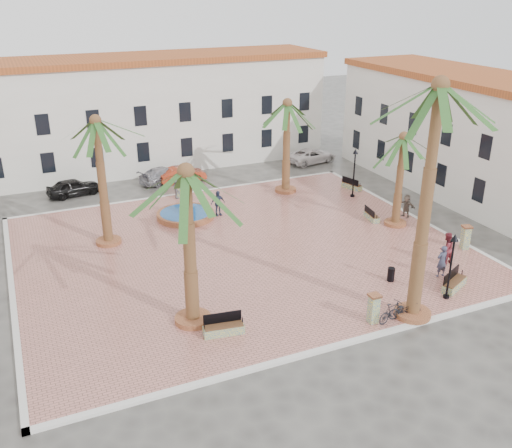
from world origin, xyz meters
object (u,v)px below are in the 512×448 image
object	(u,v)px
bollard_n	(178,187)
pedestrian_east	(406,206)
bench_s	(224,328)
pedestrian_north	(177,189)
car_silver	(164,174)
palm_e	(403,148)
palm_ne	(287,115)
bicycle_b	(392,312)
bench_se	(454,284)
palm_s	(437,111)
lamppost_s	(452,255)
cyclist_b	(446,248)
car_black	(73,187)
bollard_e	(466,237)
cyclist_a	(442,261)
car_white	(312,156)
pedestrian_fountain_a	(185,224)
bench_ne	(352,186)
bench_e	(371,216)
car_red	(182,174)
lamppost_e	(355,165)
palm_nw	(97,135)
bollard_se	(374,308)
litter_bin	(391,274)
pedestrian_fountain_b	(218,203)
palm_sw	(187,192)

from	to	relation	value
bollard_n	pedestrian_east	bearing A→B (deg)	-37.81
bench_s	pedestrian_north	world-z (taller)	pedestrian_north
bollard_n	car_silver	bearing A→B (deg)	89.43
palm_e	palm_ne	bearing A→B (deg)	112.65
palm_e	bench_s	bearing A→B (deg)	-153.82
bicycle_b	palm_ne	bearing A→B (deg)	-23.67
bench_se	bollard_n	world-z (taller)	bollard_n
pedestrian_north	palm_s	bearing A→B (deg)	-165.49
palm_e	lamppost_s	size ratio (longest dim) A/B	1.77
cyclist_b	palm_e	bearing A→B (deg)	-105.68
cyclist_b	car_silver	distance (m)	23.86
car_black	bollard_e	bearing A→B (deg)	-143.73
bench_s	cyclist_a	bearing A→B (deg)	10.25
car_white	pedestrian_fountain_a	bearing A→B (deg)	117.96
bench_se	bench_ne	xyz separation A→B (m)	(3.77, 15.73, -0.02)
bench_se	bicycle_b	bearing A→B (deg)	169.45
bench_e	car_red	bearing A→B (deg)	43.83
bench_ne	lamppost_e	size ratio (longest dim) A/B	0.49
lamppost_e	car_red	distance (m)	14.08
palm_s	bench_ne	size ratio (longest dim) A/B	6.25
palm_nw	palm_e	xyz separation A→B (m)	(18.10, -4.80, -1.59)
bench_se	cyclist_a	world-z (taller)	cyclist_a
bollard_se	litter_bin	world-z (taller)	bollard_se
bollard_se	pedestrian_north	distance (m)	20.51
bollard_n	car_red	size ratio (longest dim) A/B	0.39
bollard_e	pedestrian_fountain_b	xyz separation A→B (m)	(-11.77, 11.20, 0.11)
pedestrian_fountain_a	car_black	size ratio (longest dim) A/B	0.42
bicycle_b	car_red	bearing A→B (deg)	-5.86
lamppost_e	bollard_se	size ratio (longest dim) A/B	2.49
bench_s	lamppost_e	size ratio (longest dim) A/B	0.53
bollard_n	pedestrian_fountain_b	size ratio (longest dim) A/B	0.84
palm_ne	bench_se	bearing A→B (deg)	-85.99
palm_sw	palm_e	distance (m)	17.18
lamppost_s	car_black	world-z (taller)	lamppost_s
bench_s	bollard_e	distance (m)	16.86
pedestrian_north	car_black	xyz separation A→B (m)	(-6.94, 4.22, -0.26)
bench_se	litter_bin	world-z (taller)	bench_se
lamppost_e	pedestrian_east	distance (m)	5.32
car_black	car_silver	distance (m)	7.21
palm_sw	pedestrian_north	size ratio (longest dim) A/B	5.04
palm_s	bench_e	size ratio (longest dim) A/B	6.93
bench_ne	cyclist_a	size ratio (longest dim) A/B	0.99
bench_ne	car_black	bearing A→B (deg)	53.14
bench_se	bollard_e	size ratio (longest dim) A/B	1.31
bench_e	cyclist_a	distance (m)	8.54
pedestrian_east	cyclist_a	bearing A→B (deg)	-44.70
car_black	bench_s	bearing A→B (deg)	179.89
pedestrian_fountain_a	lamppost_s	bearing A→B (deg)	-69.15
bench_se	palm_ne	bearing A→B (deg)	68.96
cyclist_b	pedestrian_north	world-z (taller)	cyclist_b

